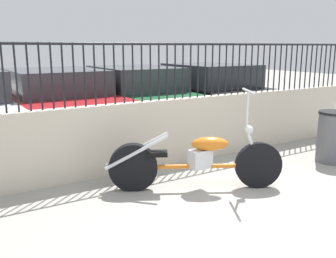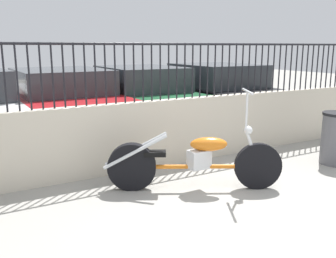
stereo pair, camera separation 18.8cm
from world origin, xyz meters
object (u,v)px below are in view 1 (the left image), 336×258
(trash_bin, at_px, (333,137))
(car_green, at_px, (133,96))
(motorcycle_orange, at_px, (187,161))
(car_red, at_px, (54,101))
(car_black, at_px, (206,92))

(trash_bin, bearing_deg, car_green, 108.72)
(motorcycle_orange, bearing_deg, car_red, 126.65)
(motorcycle_orange, bearing_deg, car_black, 78.38)
(car_green, relative_size, car_black, 1.04)
(motorcycle_orange, relative_size, car_red, 0.46)
(motorcycle_orange, distance_m, car_black, 4.84)
(trash_bin, xyz_separation_m, car_black, (0.44, 3.93, 0.29))
(car_black, bearing_deg, trash_bin, 175.02)
(motorcycle_orange, height_order, car_green, car_green)
(motorcycle_orange, xyz_separation_m, trash_bin, (2.66, -0.23, 0.03))
(car_red, bearing_deg, trash_bin, -143.95)
(car_green, bearing_deg, trash_bin, -159.44)
(car_green, bearing_deg, motorcycle_orange, 165.19)
(trash_bin, distance_m, car_black, 3.97)
(motorcycle_orange, xyz_separation_m, car_black, (3.10, 3.70, 0.32))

